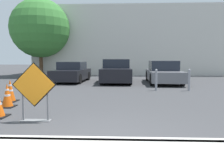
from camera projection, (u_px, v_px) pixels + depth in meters
ground_plane at (115, 83)px, 13.75m from camera, size 96.00×96.00×0.00m
curb_lip at (101, 142)px, 3.78m from camera, size 30.01×0.20×0.14m
road_closed_sign at (34, 90)px, 5.24m from camera, size 1.07×0.20×1.44m
traffic_cone_second at (7, 96)px, 6.87m from camera, size 0.45×0.45×0.75m
traffic_cone_third at (10, 91)px, 7.78m from camera, size 0.47×0.47×0.80m
parked_car_nearest at (72, 72)px, 14.64m from camera, size 2.04×4.12×1.34m
parked_car_second at (116, 72)px, 14.36m from camera, size 1.94×4.49×1.51m
parked_car_third at (163, 73)px, 13.89m from camera, size 2.07×4.73×1.41m
bollard_nearest at (156, 79)px, 10.47m from camera, size 0.12×0.12×1.04m
bollard_second at (189, 79)px, 10.41m from camera, size 0.12×0.12×1.05m
building_facade_backdrop at (134, 42)px, 22.32m from camera, size 19.35×5.00×6.55m
street_tree_behind_lot at (40, 28)px, 19.48m from camera, size 5.22×5.22×6.89m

